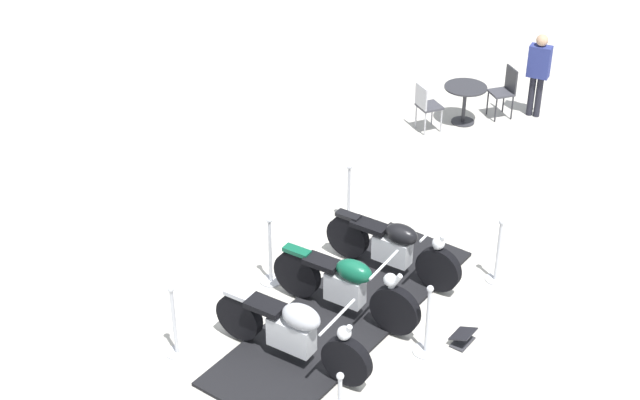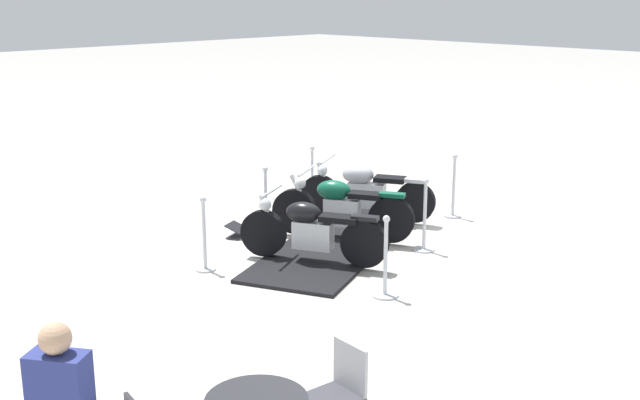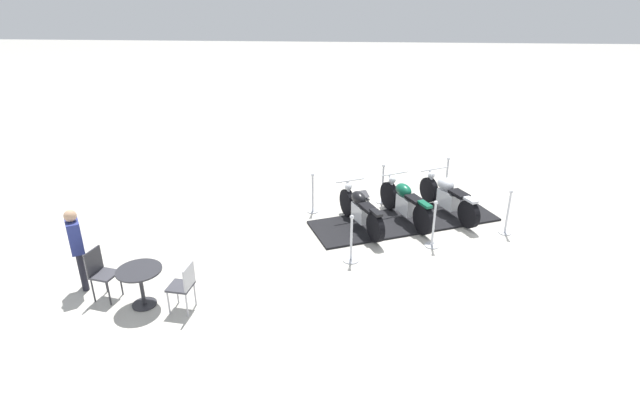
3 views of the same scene
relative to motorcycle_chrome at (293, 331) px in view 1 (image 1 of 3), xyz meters
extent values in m
plane|color=beige|center=(1.06, 0.48, -0.51)|extent=(80.00, 80.00, 0.00)
cube|color=black|center=(1.06, 0.48, -0.49)|extent=(4.74, 3.08, 0.05)
cylinder|color=black|center=(0.35, -0.69, -0.13)|extent=(0.42, 0.65, 0.66)
cylinder|color=black|center=(-0.38, 0.75, -0.13)|extent=(0.42, 0.65, 0.66)
cube|color=silver|center=(-0.01, 0.03, -0.08)|extent=(0.50, 0.66, 0.41)
ellipsoid|color=#B7BAC1|center=(0.05, -0.11, 0.27)|extent=(0.53, 0.62, 0.32)
cube|color=black|center=(-0.19, 0.37, 0.22)|extent=(0.49, 0.58, 0.08)
cube|color=#B7BAC1|center=(-0.38, 0.75, 0.23)|extent=(0.31, 0.40, 0.06)
cylinder|color=silver|center=(0.32, -0.63, 0.15)|extent=(0.19, 0.28, 0.57)
cylinder|color=silver|center=(0.29, -0.57, 0.49)|extent=(0.72, 0.39, 0.04)
sphere|color=silver|center=(0.33, -0.66, 0.29)|extent=(0.18, 0.18, 0.18)
cylinder|color=black|center=(1.41, -0.20, -0.11)|extent=(0.44, 0.68, 0.70)
cylinder|color=black|center=(0.71, 1.16, -0.11)|extent=(0.44, 0.68, 0.70)
cube|color=silver|center=(1.06, 0.48, -0.06)|extent=(0.46, 0.59, 0.42)
ellipsoid|color=#0F5138|center=(1.12, 0.36, 0.27)|extent=(0.51, 0.60, 0.30)
cube|color=black|center=(0.90, 0.80, 0.23)|extent=(0.46, 0.56, 0.08)
cube|color=#0F5138|center=(0.71, 1.16, 0.27)|extent=(0.32, 0.41, 0.06)
cylinder|color=silver|center=(1.37, -0.11, 0.18)|extent=(0.22, 0.34, 0.59)
cylinder|color=silver|center=(1.32, -0.03, 0.54)|extent=(0.67, 0.37, 0.04)
sphere|color=silver|center=(1.37, -0.11, 0.34)|extent=(0.18, 0.18, 0.18)
cylinder|color=black|center=(2.46, 0.27, -0.13)|extent=(0.41, 0.65, 0.66)
cylinder|color=black|center=(1.82, 1.60, -0.13)|extent=(0.41, 0.65, 0.66)
cube|color=silver|center=(2.14, 0.93, -0.09)|extent=(0.45, 0.60, 0.39)
ellipsoid|color=black|center=(2.20, 0.81, 0.23)|extent=(0.48, 0.57, 0.29)
cube|color=black|center=(1.97, 1.28, 0.19)|extent=(0.47, 0.59, 0.08)
cube|color=black|center=(1.82, 1.60, 0.23)|extent=(0.30, 0.40, 0.06)
cylinder|color=silver|center=(2.43, 0.33, 0.15)|extent=(0.17, 0.26, 0.57)
cylinder|color=silver|center=(2.41, 0.38, 0.49)|extent=(0.67, 0.35, 0.04)
sphere|color=silver|center=(2.45, 0.29, 0.29)|extent=(0.18, 0.18, 0.18)
cylinder|color=silver|center=(-1.21, 0.91, -0.50)|extent=(0.29, 0.29, 0.03)
cylinder|color=silver|center=(-1.21, 0.91, 0.00)|extent=(0.05, 0.05, 0.98)
sphere|color=silver|center=(-1.21, 0.91, 0.52)|extent=(0.09, 0.09, 0.09)
cylinder|color=silver|center=(0.57, 1.66, -0.50)|extent=(0.32, 0.32, 0.03)
cylinder|color=silver|center=(0.57, 1.66, 0.01)|extent=(0.05, 0.05, 0.99)
sphere|color=silver|center=(0.57, 1.66, 0.53)|extent=(0.09, 0.09, 0.09)
sphere|color=silver|center=(-0.22, -1.45, 0.48)|extent=(0.09, 0.09, 0.09)
cylinder|color=silver|center=(3.34, 0.05, -0.50)|extent=(0.28, 0.28, 0.03)
cylinder|color=silver|center=(3.34, 0.05, -0.02)|extent=(0.05, 0.05, 0.94)
sphere|color=silver|center=(3.34, 0.05, 0.49)|extent=(0.09, 0.09, 0.09)
cylinder|color=silver|center=(1.56, -0.70, -0.50)|extent=(0.34, 0.34, 0.03)
cylinder|color=silver|center=(1.56, -0.70, -0.01)|extent=(0.05, 0.05, 0.96)
sphere|color=silver|center=(1.56, -0.70, 0.50)|extent=(0.09, 0.09, 0.09)
cylinder|color=silver|center=(2.34, 2.41, -0.50)|extent=(0.35, 0.35, 0.03)
cylinder|color=silver|center=(2.34, 2.41, -0.01)|extent=(0.05, 0.05, 0.94)
sphere|color=silver|center=(2.34, 2.41, 0.49)|extent=(0.09, 0.09, 0.09)
cube|color=#333338|center=(2.08, -0.80, -0.50)|extent=(0.40, 0.32, 0.02)
cube|color=black|center=(2.08, -0.80, -0.36)|extent=(0.40, 0.37, 0.12)
cylinder|color=#2D2D33|center=(6.04, 4.24, -0.50)|extent=(0.44, 0.44, 0.02)
cylinder|color=#2D2D33|center=(6.04, 4.24, -0.15)|extent=(0.07, 0.07, 0.68)
cylinder|color=#2D2D33|center=(6.04, 4.24, 0.21)|extent=(0.79, 0.79, 0.03)
cylinder|color=#B7B7BC|center=(5.49, 4.48, -0.28)|extent=(0.03, 0.03, 0.46)
cylinder|color=#B7B7BC|center=(5.45, 4.14, -0.28)|extent=(0.03, 0.03, 0.46)
cylinder|color=#B7B7BC|center=(5.15, 4.52, -0.28)|extent=(0.03, 0.03, 0.46)
cylinder|color=#B7B7BC|center=(5.11, 4.18, -0.28)|extent=(0.03, 0.03, 0.46)
cube|color=#3F3F47|center=(5.30, 4.33, -0.03)|extent=(0.44, 0.44, 0.04)
cube|color=#B7B7BC|center=(5.11, 4.35, 0.20)|extent=(0.08, 0.40, 0.41)
cylinder|color=#2D2D33|center=(6.57, 3.95, -0.27)|extent=(0.03, 0.03, 0.48)
cylinder|color=#2D2D33|center=(6.65, 4.28, -0.27)|extent=(0.03, 0.03, 0.48)
cylinder|color=#2D2D33|center=(6.90, 3.88, -0.27)|extent=(0.03, 0.03, 0.48)
cylinder|color=#2D2D33|center=(6.98, 4.21, -0.27)|extent=(0.03, 0.03, 0.48)
cube|color=#3F3F47|center=(6.77, 4.08, -0.01)|extent=(0.48, 0.48, 0.04)
cube|color=#2D2D33|center=(6.96, 4.04, 0.24)|extent=(0.12, 0.40, 0.46)
cylinder|color=#23232D|center=(7.41, 3.73, -0.11)|extent=(0.12, 0.12, 0.80)
cylinder|color=#23232D|center=(7.33, 3.85, -0.11)|extent=(0.12, 0.12, 0.80)
cube|color=navy|center=(7.37, 3.79, 0.60)|extent=(0.40, 0.46, 0.61)
sphere|color=tan|center=(7.37, 3.79, 1.01)|extent=(0.22, 0.22, 0.22)
camera|label=1|loc=(-4.43, -8.08, 7.59)|focal=53.25mm
camera|label=2|loc=(9.56, 8.38, 3.22)|focal=44.67mm
camera|label=3|loc=(2.36, 11.51, 4.83)|focal=28.02mm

